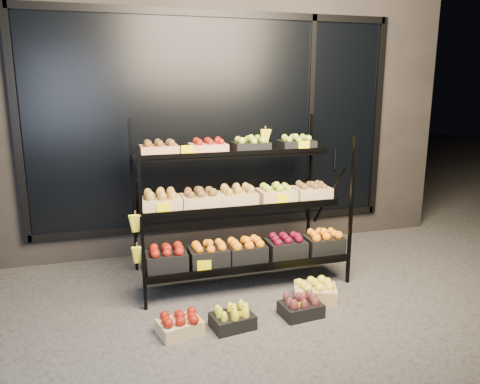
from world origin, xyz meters
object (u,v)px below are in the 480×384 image
object	(u,v)px
floor_crate_midleft	(233,318)
floor_crate_midright	(315,290)
floor_crate_left	(180,324)
display_rack	(239,206)

from	to	relation	value
floor_crate_midleft	floor_crate_midright	bearing A→B (deg)	8.92
floor_crate_left	floor_crate_midleft	distance (m)	0.44
display_rack	floor_crate_midright	world-z (taller)	display_rack
display_rack	floor_crate_left	xyz separation A→B (m)	(-0.79, -0.93, -0.70)
display_rack	floor_crate_midleft	xyz separation A→B (m)	(-0.35, -0.96, -0.70)
display_rack	floor_crate_midright	xyz separation A→B (m)	(0.54, -0.68, -0.69)
floor_crate_midleft	display_rack	bearing A→B (deg)	61.94
floor_crate_midleft	floor_crate_left	bearing A→B (deg)	168.19
floor_crate_midright	display_rack	bearing A→B (deg)	150.48
display_rack	floor_crate_midright	distance (m)	1.12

